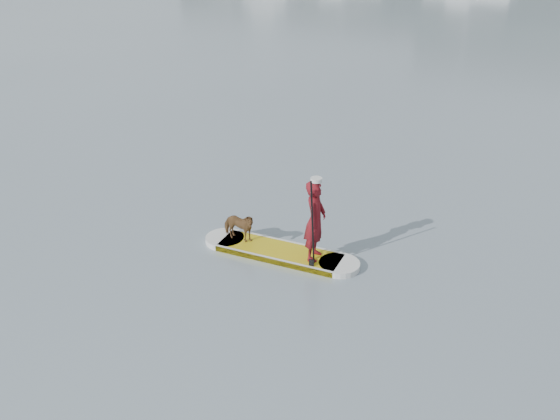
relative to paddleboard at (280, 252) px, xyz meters
The scene contains 6 objects.
ground 1.58m from the paddleboard, 49.58° to the right, with size 140.00×140.00×0.00m, color slate.
paddleboard is the anchor object (origin of this frame).
paddler 1.13m from the paddleboard, ahead, with size 0.59×0.39×1.62m, color maroon.
white_cap 1.86m from the paddleboard, ahead, with size 0.22×0.22×0.07m, color silver.
dog 0.99m from the paddleboard, behind, with size 0.34×0.75×0.64m, color brown.
paddle 1.13m from the paddleboard, 13.86° to the right, with size 0.10×0.30×2.00m.
Camera 1 is at (4.65, -7.90, 6.42)m, focal length 40.00 mm.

